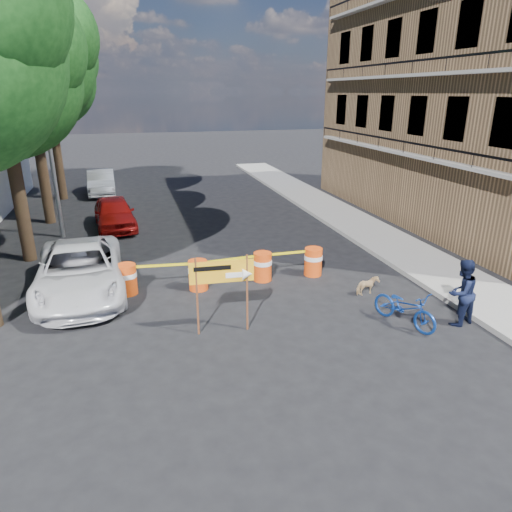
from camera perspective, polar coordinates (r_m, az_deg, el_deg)
ground at (r=11.49m, az=2.50°, el=-9.01°), size 120.00×120.00×0.00m
sidewalk_east at (r=18.96m, az=14.92°, el=2.39°), size 2.40×40.00×0.15m
apartment_building at (r=23.20m, az=26.94°, el=18.97°), size 8.00×16.00×12.00m
tree_mid_a at (r=16.96m, az=-29.37°, el=19.05°), size 5.25×5.00×8.68m
tree_mid_b at (r=21.89m, az=-26.69°, el=20.97°), size 5.67×5.40×9.62m
tree_far at (r=26.81m, az=-24.61°, el=19.61°), size 5.04×4.80×8.84m
streetlamp at (r=19.30m, az=-24.53°, el=14.67°), size 1.25×0.18×8.00m
barrel_far_left at (r=13.66m, az=-15.84°, el=-2.74°), size 0.58×0.58×0.90m
barrel_mid_left at (r=13.55m, az=-7.24°, el=-2.30°), size 0.58×0.58×0.90m
barrel_mid_right at (r=14.09m, az=0.82°, el=-1.25°), size 0.58×0.58×0.90m
barrel_far_right at (r=14.61m, az=7.16°, el=-0.63°), size 0.58×0.58×0.90m
detour_sign at (r=10.75m, az=-3.18°, el=-2.61°), size 1.52×0.30×1.96m
pedestrian at (r=12.41m, az=24.30°, el=-4.18°), size 0.97×0.84×1.72m
bicycle at (r=11.86m, az=18.32°, el=-4.24°), size 0.94×1.12×1.81m
dog at (r=13.54m, az=13.77°, el=-3.66°), size 0.69×0.41×0.55m
suv_white at (r=14.02m, az=-21.17°, el=-1.70°), size 2.63×5.26×1.43m
sedan_red at (r=20.49m, az=-17.29°, el=5.17°), size 1.97×4.05×1.33m
sedan_silver at (r=27.89m, az=-18.78°, el=8.75°), size 1.63×4.18×1.36m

